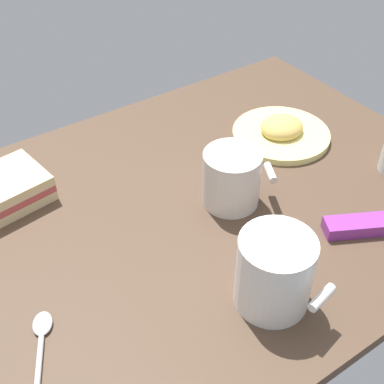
% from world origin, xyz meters
% --- Properties ---
extents(tabletop, '(0.90, 0.64, 0.02)m').
position_xyz_m(tabletop, '(0.00, 0.00, 0.01)').
color(tabletop, '#4C3828').
rests_on(tabletop, ground).
extents(plate_of_food, '(0.18, 0.18, 0.04)m').
position_xyz_m(plate_of_food, '(0.24, 0.07, 0.03)').
color(plate_of_food, '#EAE58C').
rests_on(plate_of_food, tabletop).
extents(coffee_mug_black, '(0.11, 0.09, 0.09)m').
position_xyz_m(coffee_mug_black, '(0.06, -0.02, 0.07)').
color(coffee_mug_black, silver).
rests_on(coffee_mug_black, tabletop).
extents(coffee_mug_milky, '(0.09, 0.12, 0.10)m').
position_xyz_m(coffee_mug_milky, '(-0.02, -0.20, 0.07)').
color(coffee_mug_milky, white).
rests_on(coffee_mug_milky, tabletop).
extents(sandwich_main, '(0.12, 0.11, 0.04)m').
position_xyz_m(sandwich_main, '(-0.22, 0.17, 0.04)').
color(sandwich_main, beige).
rests_on(sandwich_main, tabletop).
extents(spoon, '(0.07, 0.12, 0.01)m').
position_xyz_m(spoon, '(-0.28, -0.10, 0.02)').
color(spoon, silver).
rests_on(spoon, tabletop).
extents(snack_bar, '(0.11, 0.08, 0.02)m').
position_xyz_m(snack_bar, '(0.18, -0.18, 0.03)').
color(snack_bar, purple).
rests_on(snack_bar, tabletop).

